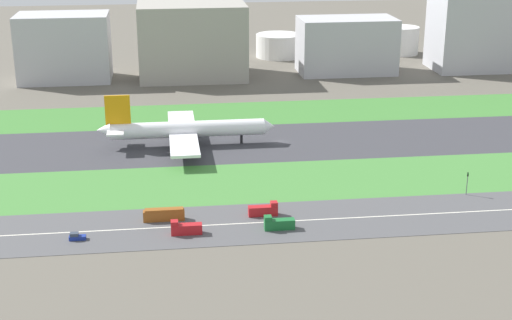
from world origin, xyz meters
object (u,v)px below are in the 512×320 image
(car_2, at_px, (77,237))
(cargo_warehouse, at_px, (482,24))
(truck_2, at_px, (278,224))
(terminal_building, at_px, (64,48))
(office_tower, at_px, (346,45))
(fuel_tank_east, at_px, (401,40))
(truck_1, at_px, (264,210))
(bus_0, at_px, (164,215))
(fuel_tank_west, at_px, (279,46))
(hangar_building, at_px, (192,40))
(fuel_tank_centre, at_px, (346,41))
(truck_0, at_px, (185,229))
(traffic_light, at_px, (467,182))
(airliner, at_px, (184,130))

(car_2, relative_size, cargo_warehouse, 0.09)
(truck_2, distance_m, terminal_building, 207.52)
(office_tower, relative_size, fuel_tank_east, 2.41)
(terminal_building, distance_m, cargo_warehouse, 215.35)
(truck_1, bearing_deg, bus_0, 180.00)
(truck_1, distance_m, cargo_warehouse, 231.02)
(cargo_warehouse, xyz_separation_m, fuel_tank_west, (-100.95, 45.00, -17.35))
(car_2, relative_size, fuel_tank_east, 0.22)
(car_2, distance_m, hangar_building, 196.95)
(truck_2, relative_size, fuel_tank_east, 0.41)
(car_2, xyz_separation_m, fuel_tank_centre, (130.97, 237.00, 7.28))
(hangar_building, height_order, cargo_warehouse, cargo_warehouse)
(office_tower, xyz_separation_m, fuel_tank_centre, (11.17, 45.00, -5.95))
(truck_0, distance_m, office_tower, 212.77)
(fuel_tank_west, distance_m, fuel_tank_centre, 39.62)
(cargo_warehouse, bearing_deg, fuel_tank_west, 155.97)
(truck_0, relative_size, fuel_tank_east, 0.41)
(truck_1, bearing_deg, traffic_light, 7.14)
(fuel_tank_centre, bearing_deg, truck_1, -109.23)
(truck_1, height_order, fuel_tank_east, fuel_tank_east)
(fuel_tank_west, bearing_deg, traffic_light, -83.69)
(bus_0, bearing_deg, car_2, -156.76)
(terminal_building, relative_size, fuel_tank_west, 1.72)
(bus_0, xyz_separation_m, traffic_light, (92.31, 7.99, 2.47))
(airliner, distance_m, fuel_tank_centre, 187.61)
(truck_2, bearing_deg, office_tower, -108.80)
(airliner, xyz_separation_m, car_2, (-31.40, -78.00, -5.31))
(airliner, distance_m, fuel_tank_west, 169.94)
(office_tower, height_order, cargo_warehouse, cargo_warehouse)
(traffic_light, distance_m, fuel_tank_east, 224.20)
(airliner, height_order, fuel_tank_west, airliner)
(truck_0, relative_size, fuel_tank_centre, 0.35)
(car_2, relative_size, terminal_building, 0.10)
(truck_2, relative_size, fuel_tank_west, 0.32)
(airliner, relative_size, traffic_light, 9.03)
(office_tower, bearing_deg, cargo_warehouse, 0.00)
(car_2, bearing_deg, truck_0, 180.00)
(bus_0, bearing_deg, office_tower, 62.06)
(office_tower, bearing_deg, truck_1, -110.50)
(truck_0, xyz_separation_m, bus_0, (-5.68, 10.00, 0.15))
(fuel_tank_east, bearing_deg, truck_2, -114.70)
(cargo_warehouse, bearing_deg, hangar_building, 180.00)
(car_2, xyz_separation_m, fuel_tank_west, (91.38, 237.00, 5.57))
(cargo_warehouse, bearing_deg, fuel_tank_east, 122.67)
(car_2, xyz_separation_m, hangar_building, (40.16, 192.00, 17.66))
(terminal_building, xyz_separation_m, fuel_tank_east, (186.36, 45.00, -8.55))
(fuel_tank_centre, xyz_separation_m, fuel_tank_east, (32.50, 0.00, -0.30))
(truck_1, xyz_separation_m, fuel_tank_centre, (79.20, 227.00, 6.53))
(fuel_tank_centre, bearing_deg, truck_0, -113.29)
(truck_1, bearing_deg, fuel_tank_east, 63.80)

